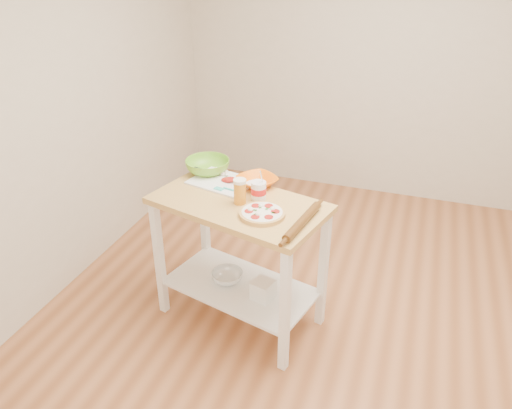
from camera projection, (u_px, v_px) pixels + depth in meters
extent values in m
cube|color=#A3643C|center=(332.00, 337.00, 3.30)|extent=(4.00, 4.50, 0.02)
cube|color=beige|center=(393.00, 58.00, 4.53)|extent=(4.00, 0.02, 2.70)
cube|color=beige|center=(41.00, 107.00, 3.23)|extent=(0.02, 4.50, 2.70)
cube|color=tan|center=(239.00, 204.00, 3.05)|extent=(1.17, 0.82, 0.04)
cube|color=white|center=(240.00, 287.00, 3.35)|extent=(1.08, 0.74, 0.02)
cube|color=white|center=(159.00, 259.00, 3.32)|extent=(0.06, 0.06, 0.86)
cube|color=white|center=(205.00, 228.00, 3.68)|extent=(0.06, 0.06, 0.86)
cube|color=white|center=(285.00, 312.00, 2.85)|extent=(0.06, 0.06, 0.86)
cube|color=white|center=(323.00, 270.00, 3.21)|extent=(0.06, 0.06, 0.86)
cylinder|color=tan|center=(262.00, 214.00, 2.89)|extent=(0.27, 0.27, 0.02)
cylinder|color=tan|center=(262.00, 213.00, 2.88)|extent=(0.27, 0.27, 0.01)
cylinder|color=white|center=(262.00, 212.00, 2.88)|extent=(0.24, 0.24, 0.01)
cylinder|color=#A21B15|center=(275.00, 211.00, 2.88)|extent=(0.05, 0.05, 0.01)
cylinder|color=#A21B15|center=(269.00, 206.00, 2.93)|extent=(0.05, 0.05, 0.01)
cylinder|color=#A21B15|center=(256.00, 206.00, 2.94)|extent=(0.05, 0.05, 0.01)
cylinder|color=#A21B15|center=(249.00, 211.00, 2.88)|extent=(0.05, 0.05, 0.01)
cylinder|color=#A21B15|center=(255.00, 217.00, 2.82)|extent=(0.05, 0.05, 0.01)
cylinder|color=#A21B15|center=(269.00, 217.00, 2.82)|extent=(0.05, 0.05, 0.01)
sphere|color=white|center=(272.00, 209.00, 2.90)|extent=(0.03, 0.03, 0.03)
sphere|color=white|center=(261.00, 206.00, 2.93)|extent=(0.03, 0.03, 0.03)
sphere|color=white|center=(250.00, 210.00, 2.89)|extent=(0.03, 0.03, 0.03)
sphere|color=white|center=(258.00, 215.00, 2.84)|extent=(0.03, 0.03, 0.03)
plane|color=#22621B|center=(274.00, 212.00, 2.86)|extent=(0.02, 0.02, 0.00)
plane|color=#22621B|center=(267.00, 209.00, 2.90)|extent=(0.03, 0.03, 0.00)
plane|color=#22621B|center=(260.00, 207.00, 2.92)|extent=(0.03, 0.03, 0.00)
plane|color=#22621B|center=(255.00, 210.00, 2.89)|extent=(0.02, 0.02, 0.00)
plane|color=#22621B|center=(255.00, 214.00, 2.84)|extent=(0.03, 0.03, 0.00)
cube|color=white|center=(222.00, 182.00, 3.27)|extent=(0.46, 0.38, 0.01)
cube|color=#F4EACC|center=(214.00, 171.00, 3.37)|extent=(0.03, 0.03, 0.02)
cube|color=#F4EACC|center=(218.00, 172.00, 3.36)|extent=(0.03, 0.03, 0.02)
cube|color=#F4EACC|center=(222.00, 174.00, 3.34)|extent=(0.03, 0.03, 0.02)
cube|color=#F4EACC|center=(217.00, 170.00, 3.40)|extent=(0.03, 0.03, 0.02)
cube|color=#F4EACC|center=(221.00, 171.00, 3.38)|extent=(0.03, 0.03, 0.02)
cube|color=#F4EACC|center=(225.00, 172.00, 3.37)|extent=(0.03, 0.03, 0.02)
cylinder|color=#A21B15|center=(226.00, 180.00, 3.27)|extent=(0.07, 0.07, 0.01)
cylinder|color=#A21B15|center=(228.00, 180.00, 3.26)|extent=(0.07, 0.07, 0.01)
cylinder|color=#A21B15|center=(230.00, 179.00, 3.25)|extent=(0.07, 0.07, 0.01)
cube|color=#3AC9BE|center=(219.00, 189.00, 3.16)|extent=(0.07, 0.05, 0.01)
cylinder|color=#3AC9BE|center=(230.00, 189.00, 3.15)|extent=(0.10, 0.03, 0.01)
cube|color=silver|center=(217.00, 174.00, 3.36)|extent=(0.18, 0.06, 0.00)
cube|color=black|center=(200.00, 170.00, 3.41)|extent=(0.10, 0.04, 0.01)
imported|color=orange|center=(257.00, 181.00, 3.22)|extent=(0.34, 0.34, 0.06)
imported|color=#6BB129|center=(208.00, 166.00, 3.39)|extent=(0.40, 0.40, 0.09)
cylinder|color=orange|center=(240.00, 193.00, 2.99)|extent=(0.07, 0.07, 0.14)
cylinder|color=white|center=(240.00, 181.00, 2.96)|extent=(0.08, 0.08, 0.02)
cylinder|color=white|center=(259.00, 190.00, 3.05)|extent=(0.09, 0.09, 0.11)
cylinder|color=red|center=(259.00, 190.00, 3.05)|extent=(0.09, 0.09, 0.04)
cylinder|color=silver|center=(262.00, 178.00, 3.00)|extent=(0.01, 0.06, 0.12)
cylinder|color=brown|center=(302.00, 222.00, 2.78)|extent=(0.12, 0.43, 0.05)
imported|color=silver|center=(227.00, 277.00, 3.38)|extent=(0.23, 0.23, 0.07)
cube|color=white|center=(263.00, 290.00, 3.20)|extent=(0.15, 0.15, 0.13)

